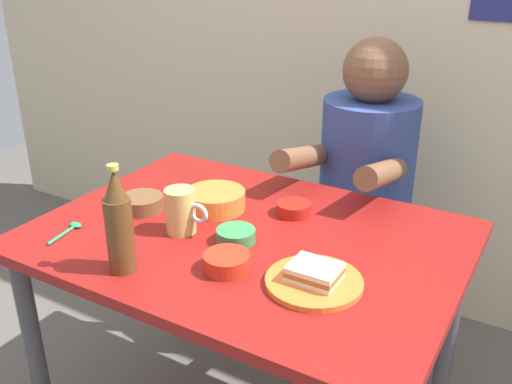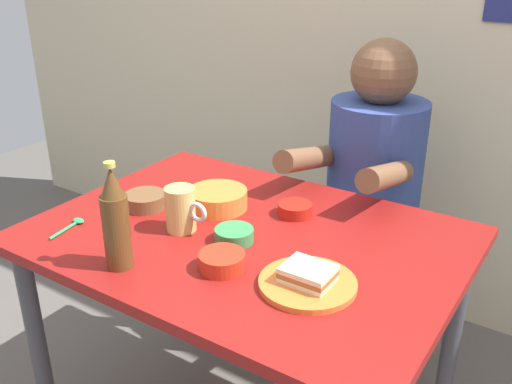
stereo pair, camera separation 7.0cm
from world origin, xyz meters
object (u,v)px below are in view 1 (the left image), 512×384
(stool, at_px, (359,264))
(beer_mug, at_px, (181,211))
(person_seated, at_px, (367,160))
(beer_bottle, at_px, (119,224))
(sandwich, at_px, (314,272))
(dining_table, at_px, (247,264))
(sambal_bowl_red, at_px, (294,208))
(plate_orange, at_px, (314,282))

(stool, xyz_separation_m, beer_mug, (-0.25, -0.71, 0.45))
(person_seated, bearing_deg, beer_bottle, -105.68)
(person_seated, bearing_deg, sandwich, -78.34)
(sandwich, xyz_separation_m, beer_bottle, (-0.41, -0.17, 0.09))
(stool, bearing_deg, beer_mug, -109.75)
(dining_table, distance_m, beer_bottle, 0.40)
(sandwich, relative_size, sambal_bowl_red, 1.15)
(plate_orange, bearing_deg, person_seated, 101.66)
(stool, relative_size, plate_orange, 2.05)
(plate_orange, bearing_deg, sandwich, 0.00)
(dining_table, height_order, plate_orange, plate_orange)
(plate_orange, relative_size, sambal_bowl_red, 2.29)
(plate_orange, bearing_deg, dining_table, 152.90)
(stool, bearing_deg, person_seated, -90.00)
(sambal_bowl_red, bearing_deg, dining_table, -107.77)
(sandwich, bearing_deg, person_seated, 101.66)
(dining_table, height_order, sambal_bowl_red, sambal_bowl_red)
(beer_mug, xyz_separation_m, sambal_bowl_red, (0.21, 0.24, -0.04))
(plate_orange, relative_size, beer_bottle, 0.84)
(dining_table, xyz_separation_m, person_seated, (0.10, 0.62, 0.12))
(beer_bottle, bearing_deg, plate_orange, 21.91)
(sandwich, height_order, sambal_bowl_red, sandwich)
(sandwich, height_order, beer_bottle, beer_bottle)
(stool, distance_m, beer_mug, 0.88)
(stool, height_order, sandwich, sandwich)
(person_seated, relative_size, beer_mug, 5.71)
(plate_orange, relative_size, beer_mug, 1.75)
(dining_table, bearing_deg, beer_mug, -153.57)
(stool, bearing_deg, sandwich, -78.51)
(plate_orange, height_order, beer_bottle, beer_bottle)
(stool, distance_m, person_seated, 0.42)
(person_seated, distance_m, beer_mug, 0.74)
(stool, height_order, person_seated, person_seated)
(stool, height_order, sambal_bowl_red, sambal_bowl_red)
(dining_table, xyz_separation_m, beer_bottle, (-0.16, -0.30, 0.21))
(plate_orange, relative_size, sandwich, 2.00)
(plate_orange, bearing_deg, beer_mug, 172.24)
(dining_table, height_order, stool, dining_table)
(sandwich, xyz_separation_m, sambal_bowl_red, (-0.20, 0.30, -0.01))
(plate_orange, height_order, sambal_bowl_red, sambal_bowl_red)
(stool, relative_size, person_seated, 0.63)
(stool, xyz_separation_m, plate_orange, (0.15, -0.76, 0.40))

